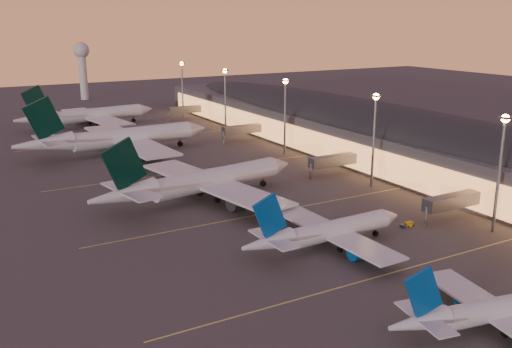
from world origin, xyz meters
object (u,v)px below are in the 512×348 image
object	(u,v)px
airliner_wide_far	(88,116)
baggage_tug_c	(407,225)
airliner_wide_near	(201,182)
airliner_wide_mid	(117,138)
radar_tower	(82,61)
airliner_narrow_south	(488,311)
airliner_narrow_north	(326,232)

from	to	relation	value
airliner_wide_far	baggage_tug_c	xyz separation A→B (m)	(32.06, -158.33, -4.58)
airliner_wide_near	airliner_wide_mid	distance (m)	61.79
airliner_wide_near	radar_tower	bearing A→B (deg)	74.70
airliner_wide_near	radar_tower	xyz separation A→B (m)	(20.34, 208.29, 16.95)
radar_tower	baggage_tug_c	bearing A→B (deg)	-87.21
airliner_narrow_south	airliner_wide_far	world-z (taller)	airliner_wide_far
airliner_wide_mid	baggage_tug_c	distance (m)	107.99
radar_tower	airliner_narrow_south	bearing A→B (deg)	-91.88
airliner_narrow_south	airliner_narrow_north	xyz separation A→B (m)	(-2.07, 37.32, 0.46)
airliner_wide_near	airliner_wide_far	world-z (taller)	airliner_wide_far
airliner_narrow_north	airliner_wide_mid	world-z (taller)	airliner_wide_mid
airliner_wide_mid	baggage_tug_c	bearing A→B (deg)	-74.10
radar_tower	airliner_wide_near	bearing A→B (deg)	-95.58
airliner_wide_far	radar_tower	world-z (taller)	radar_tower
baggage_tug_c	airliner_wide_mid	bearing A→B (deg)	106.79
airliner_wide_near	baggage_tug_c	distance (m)	51.74
airliner_wide_mid	airliner_wide_far	size ratio (longest dim) A/B	1.11
airliner_narrow_south	baggage_tug_c	bearing A→B (deg)	70.91
airliner_narrow_north	airliner_wide_near	world-z (taller)	airliner_wide_near
airliner_wide_near	radar_tower	size ratio (longest dim) A/B	1.83
airliner_wide_far	radar_tower	distance (m)	93.74
airliner_wide_far	baggage_tug_c	size ratio (longest dim) A/B	18.62
airliner_wide_mid	radar_tower	bearing A→B (deg)	77.34
radar_tower	airliner_wide_mid	bearing A→B (deg)	-99.18
airliner_wide_near	baggage_tug_c	size ratio (longest dim) A/B	18.24
airliner_narrow_north	airliner_wide_far	xyz separation A→B (m)	(-8.48, 159.67, 1.43)
airliner_wide_far	baggage_tug_c	world-z (taller)	airliner_wide_far
airliner_narrow_south	airliner_narrow_north	bearing A→B (deg)	103.17
airliner_narrow_north	baggage_tug_c	xyz separation A→B (m)	(23.57, 1.34, -3.15)
baggage_tug_c	airliner_narrow_south	bearing A→B (deg)	-121.68
baggage_tug_c	radar_tower	bearing A→B (deg)	90.20
airliner_narrow_north	baggage_tug_c	size ratio (longest dim) A/B	11.84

